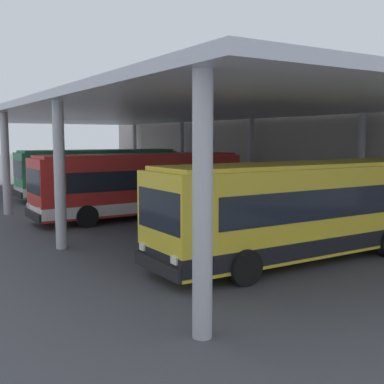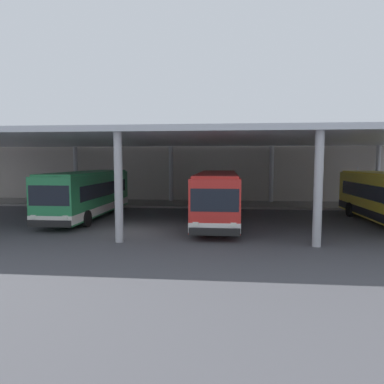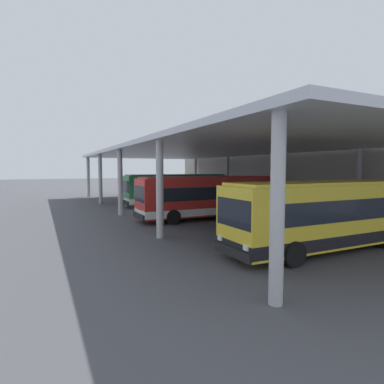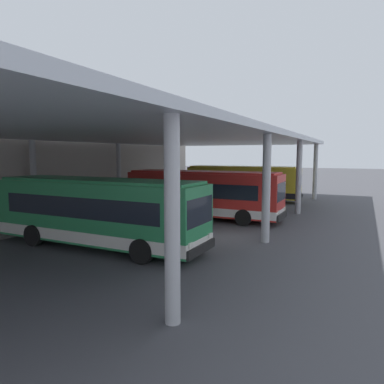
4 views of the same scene
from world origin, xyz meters
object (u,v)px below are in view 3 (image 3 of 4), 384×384
(bus_nearest_bay, at_px, (176,189))
(bus_second_bay, at_px, (207,197))
(bench_waiting, at_px, (284,202))
(bus_middle_bay, at_px, (328,214))

(bus_nearest_bay, xyz_separation_m, bus_second_bay, (8.86, -1.29, 0.00))
(bus_second_bay, xyz_separation_m, bench_waiting, (-1.49, 8.89, -0.99))
(bus_second_bay, distance_m, bus_middle_bay, 10.48)
(bus_middle_bay, relative_size, bench_waiting, 5.85)
(bus_second_bay, relative_size, bus_middle_bay, 1.00)
(bus_second_bay, height_order, bus_middle_bay, same)
(bench_waiting, bearing_deg, bus_middle_bay, -34.64)
(bus_second_bay, xyz_separation_m, bus_middle_bay, (10.46, 0.64, 0.00))
(bus_middle_bay, height_order, bench_waiting, bus_middle_bay)
(bus_nearest_bay, height_order, bus_middle_bay, same)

